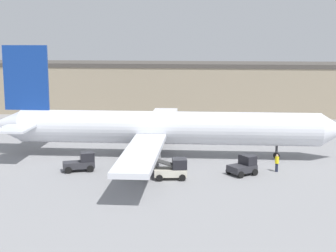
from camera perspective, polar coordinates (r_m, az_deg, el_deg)
name	(u,v)px	position (r m, az deg, el deg)	size (l,w,h in m)	color
ground_plane	(168,157)	(59.78, 0.00, -3.42)	(400.00, 400.00, 0.00)	gray
terminal_building	(180,88)	(92.72, 1.34, 4.27)	(72.23, 10.63, 9.04)	gray
airplane	(159,128)	(59.17, -1.05, -0.18)	(41.70, 37.06, 12.79)	silver
ground_crew_worker	(277,162)	(54.33, 11.97, -3.97)	(0.41, 0.41, 1.85)	#1E2338
baggage_tug	(81,162)	(54.24, -9.57, -4.00)	(3.50, 2.61, 1.95)	#2D2D33
belt_loader_truck	(173,169)	(50.66, 0.55, -4.79)	(3.40, 2.46, 2.03)	beige
pushback_tug	(244,166)	(52.74, 8.40, -4.38)	(3.28, 3.20, 1.94)	#2D2D33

